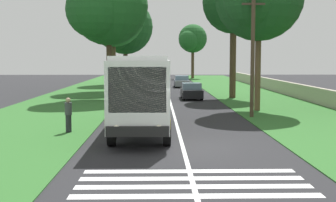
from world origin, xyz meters
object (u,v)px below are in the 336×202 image
(trailing_car_2, at_px, (182,82))
(roadside_tree_right_0, at_px, (192,39))
(trailing_car_0, at_px, (192,91))
(roadside_tree_left_1, at_px, (106,8))
(roadside_tree_left_0, at_px, (123,28))
(coach_bus, at_px, (142,88))
(pedestrian, at_px, (68,115))
(trailing_car_3, at_px, (152,79))
(roadside_tree_left_2, at_px, (111,16))
(trailing_car_1, at_px, (152,86))
(utility_pole, at_px, (253,54))
(roadside_tree_right_1, at_px, (231,5))

(trailing_car_2, distance_m, roadside_tree_right_0, 24.59)
(trailing_car_0, xyz_separation_m, roadside_tree_left_1, (-0.60, 7.38, 7.18))
(roadside_tree_left_0, bearing_deg, coach_bus, -174.46)
(trailing_car_2, bearing_deg, pedestrian, 168.19)
(pedestrian, bearing_deg, trailing_car_3, -4.94)
(coach_bus, bearing_deg, roadside_tree_left_1, 11.86)
(trailing_car_0, bearing_deg, trailing_car_2, 0.17)
(roadside_tree_left_2, distance_m, roadside_tree_right_0, 32.83)
(trailing_car_3, relative_size, roadside_tree_left_2, 0.37)
(trailing_car_0, bearing_deg, coach_bus, 168.12)
(trailing_car_1, bearing_deg, utility_pole, -162.31)
(trailing_car_2, distance_m, utility_pole, 29.50)
(trailing_car_1, xyz_separation_m, roadside_tree_right_0, (32.93, -6.48, 6.14))
(coach_bus, bearing_deg, trailing_car_3, 0.01)
(trailing_car_1, xyz_separation_m, roadside_tree_left_2, (1.97, 4.36, 7.38))
(roadside_tree_right_0, distance_m, roadside_tree_right_1, 39.23)
(trailing_car_0, bearing_deg, roadside_tree_right_0, -4.17)
(roadside_tree_left_1, relative_size, utility_pole, 1.53)
(roadside_tree_right_1, bearing_deg, trailing_car_0, 103.28)
(trailing_car_2, height_order, roadside_tree_right_1, roadside_tree_right_1)
(roadside_tree_left_2, height_order, pedestrian, roadside_tree_left_2)
(trailing_car_3, bearing_deg, trailing_car_0, -170.66)
(roadside_tree_left_1, bearing_deg, utility_pole, -140.13)
(roadside_tree_left_2, bearing_deg, pedestrian, -178.77)
(trailing_car_3, height_order, roadside_tree_right_0, roadside_tree_right_0)
(trailing_car_0, relative_size, trailing_car_1, 1.00)
(coach_bus, relative_size, trailing_car_2, 2.60)
(trailing_car_0, xyz_separation_m, roadside_tree_right_0, (40.04, -2.92, 6.14))
(trailing_car_2, xyz_separation_m, roadside_tree_left_1, (-17.02, 7.33, 7.18))
(roadside_tree_left_2, bearing_deg, trailing_car_3, -16.79)
(trailing_car_3, distance_m, roadside_tree_right_0, 19.42)
(trailing_car_3, bearing_deg, roadside_tree_left_2, 163.21)
(roadside_tree_left_2, xyz_separation_m, roadside_tree_right_0, (30.96, -10.84, -1.24))
(trailing_car_1, relative_size, trailing_car_2, 1.00)
(utility_pole, bearing_deg, roadside_tree_left_1, 39.87)
(trailing_car_1, xyz_separation_m, utility_pole, (-19.87, -6.34, 3.23))
(trailing_car_2, relative_size, roadside_tree_right_0, 0.46)
(roadside_tree_left_1, height_order, roadside_tree_right_1, roadside_tree_left_1)
(roadside_tree_right_0, distance_m, pedestrian, 59.66)
(roadside_tree_left_0, xyz_separation_m, roadside_tree_right_1, (-20.73, -11.17, 0.81))
(trailing_car_1, distance_m, roadside_tree_right_0, 34.12)
(coach_bus, height_order, utility_pole, utility_pole)
(roadside_tree_left_2, bearing_deg, utility_pole, -153.90)
(trailing_car_0, xyz_separation_m, roadside_tree_left_2, (9.08, 7.92, 7.38))
(roadside_tree_left_0, xyz_separation_m, roadside_tree_left_1, (-22.18, -0.20, 0.30))
(trailing_car_0, distance_m, roadside_tree_right_0, 40.62)
(pedestrian, bearing_deg, roadside_tree_right_1, -29.55)
(roadside_tree_right_0, bearing_deg, trailing_car_1, 168.87)
(roadside_tree_left_2, relative_size, utility_pole, 1.57)
(coach_bus, height_order, trailing_car_2, coach_bus)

